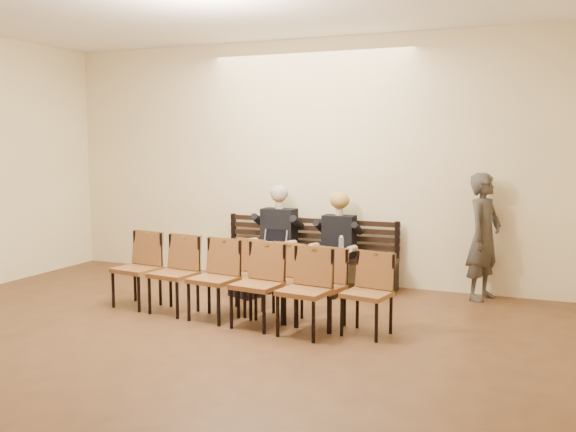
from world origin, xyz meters
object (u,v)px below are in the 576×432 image
Objects in this scene: water_bottle at (341,254)px; chair_row_front at (300,285)px; seated_woman at (337,244)px; bench at (306,269)px; seated_man at (276,235)px; passerby at (484,227)px; bag at (245,286)px; chair_row_back at (213,280)px; laptop at (272,247)px.

chair_row_front is at bearing -91.29° from water_bottle.
bench is at bearing 166.44° from seated_woman.
water_bottle is at bearing 99.32° from chair_row_front.
water_bottle is at bearing -15.54° from seated_man.
seated_man is 0.76× the size of passerby.
seated_woman is 3.26× the size of bag.
seated_man is 2.84m from passerby.
seated_woman is 1.39m from bag.
water_bottle is at bearing 25.30° from bag.
chair_row_back reaches higher than bench.
bag is at bearing 105.85° from chair_row_back.
laptop is at bearing 80.74° from bag.
laptop is 1.83m from chair_row_front.
passerby is (1.91, 0.22, 0.31)m from seated_woman.
bench is at bearing 62.77° from bag.
seated_man is 0.68× the size of chair_row_front.
water_bottle is 1.34m from bag.
bench is 6.69× the size of bag.
seated_woman is at bearing 74.83° from chair_row_back.
chair_row_front is (-0.03, -1.42, -0.12)m from water_bottle.
seated_woman is at bearing 40.26° from bag.
chair_row_back is at bearing -90.84° from laptop.
seated_woman is 2.14m from chair_row_back.
bag is 0.21× the size of passerby.
passerby is at bearing 57.92° from chair_row_front.
seated_man is 6.43× the size of water_bottle.
laptop is at bearing 134.40° from chair_row_front.
chair_row_back is (-0.96, -0.25, 0.03)m from chair_row_front.
bag is (-0.09, -0.84, -0.58)m from seated_man.
passerby is at bearing 6.56° from seated_woman.
seated_woman is (0.50, -0.12, 0.41)m from bench.
chair_row_front reaches higher than water_bottle.
passerby is (2.41, 0.10, 0.72)m from bench.
passerby is (1.75, 0.52, 0.38)m from water_bottle.
bench is 0.91× the size of chair_row_back.
water_bottle is at bearing 126.77° from passerby.
seated_woman is 1.73m from chair_row_front.
seated_man is 4.17× the size of laptop.
chair_row_front is at bearing -38.06° from bag.
passerby is at bearing 20.04° from bag.
laptop reaches higher than water_bottle.
passerby is at bearing 2.37° from bench.
chair_row_back is at bearing -99.07° from bench.
seated_woman is at bearing 104.86° from chair_row_front.
water_bottle is 1.87m from passerby.
bag is at bearing -139.74° from seated_woman.
chair_row_back is (0.07, -1.97, -0.25)m from seated_man.
laptop is 0.12× the size of chair_row_back.
chair_row_back reaches higher than laptop.
seated_woman is at bearing 0.00° from seated_man.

